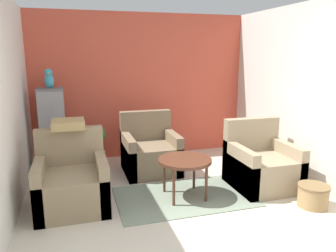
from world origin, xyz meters
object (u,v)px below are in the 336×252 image
armchair_left (72,184)px  potted_plant (97,144)px  birdcage (53,133)px  wicker_basket (313,195)px  coffee_table (185,163)px  parrot (49,79)px  armchair_middle (150,153)px  armchair_right (261,166)px

armchair_left → potted_plant: bearing=73.4°
birdcage → wicker_basket: size_ratio=3.52×
potted_plant → wicker_basket: (2.42, -2.24, -0.24)m
coffee_table → parrot: 2.45m
potted_plant → parrot: bearing=-177.1°
potted_plant → armchair_middle: bearing=-30.8°
armchair_left → wicker_basket: 2.96m
birdcage → potted_plant: (0.67, 0.04, -0.24)m
armchair_middle → parrot: (-1.45, 0.43, 1.17)m
parrot → wicker_basket: parrot is taller
birdcage → parrot: parrot is taller
coffee_table → parrot: size_ratio=2.31×
armchair_left → armchair_right: bearing=-2.1°
armchair_left → armchair_middle: same height
armchair_right → birdcage: birdcage is taller
armchair_middle → wicker_basket: (1.64, -1.78, -0.15)m
armchair_right → wicker_basket: 0.80m
armchair_left → wicker_basket: armchair_left is taller
parrot → potted_plant: (0.67, 0.03, -1.08)m
armchair_right → parrot: bearing=152.4°
armchair_middle → birdcage: bearing=163.5°
armchair_left → armchair_middle: 1.53m
parrot → coffee_table: bearing=-42.2°
armchair_left → wicker_basket: size_ratio=2.46×
armchair_middle → wicker_basket: armchair_middle is taller
coffee_table → armchair_left: (-1.41, 0.13, -0.18)m
birdcage → wicker_basket: birdcage is taller
potted_plant → wicker_basket: potted_plant is taller
armchair_left → wicker_basket: (2.84, -0.83, -0.15)m
parrot → potted_plant: 1.27m
coffee_table → armchair_left: armchair_left is taller
birdcage → parrot: 0.84m
coffee_table → potted_plant: size_ratio=0.99×
armchair_middle → potted_plant: size_ratio=1.34×
coffee_table → armchair_left: size_ratio=0.74×
armchair_right → wicker_basket: armchair_right is taller
coffee_table → armchair_middle: bearing=100.8°
birdcage → parrot: (0.00, 0.00, 0.84)m
armchair_middle → birdcage: size_ratio=0.70×
armchair_middle → birdcage: 1.55m
armchair_left → potted_plant: (0.42, 1.41, 0.09)m
birdcage → potted_plant: 0.71m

